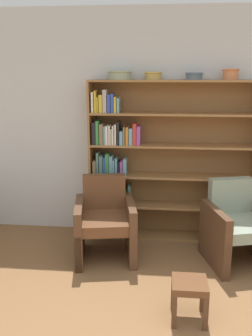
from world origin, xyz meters
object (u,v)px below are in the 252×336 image
Objects in this scene: bookshelf at (154,164)px; armchair_cushioned at (238,227)px; armchair_leather at (105,221)px; bowl_stoneware at (153,75)px; bowl_cream at (231,74)px; bowl_sage at (120,75)px; bowl_olive at (194,75)px; footstool at (189,290)px.

bookshelf reaches higher than armchair_cushioned.
armchair_leather is 1.00× the size of armchair_cushioned.
armchair_cushioned is (0.95, -0.57, -1.57)m from bowl_stoneware.
armchair_leather is at bearing -156.97° from bowl_cream.
armchair_leather is at bearing -15.05° from armchair_cushioned.
bowl_sage is 0.84m from bowl_olive.
bowl_sage is 2.14m from armchair_cushioned.
bowl_olive is 0.40m from bowl_cream.
armchair_leather is (-0.51, -0.59, -0.53)m from bookshelf.
armchair_cushioned is (1.33, -0.57, -1.58)m from bowl_sage.
bowl_cream is 0.22× the size of armchair_cushioned.
bowl_olive is at bearing 86.83° from footstool.
armchair_cushioned is at bearing -81.49° from bowl_cream.
bowl_stoneware is 0.86m from bowl_cream.
bowl_sage reaches higher than armchair_leather.
bookshelf is 9.73× the size of bowl_olive.
bowl_stoneware is 2.39m from footstool.
bowl_olive reaches higher than bookshelf.
bowl_cream is at bearing 0.00° from bowl_olive.
bowl_cream reaches higher than armchair_leather.
bowl_stoneware is at bearing -140.42° from armchair_leather.
bowl_sage reaches higher than bowl_olive.
bookshelf is at bearing 178.18° from bowl_olive.
bookshelf is 1.04m from bowl_stoneware.
bowl_sage is 0.33× the size of armchair_cushioned.
bowl_sage is 1.41× the size of bowl_olive.
bowl_stoneware is 1.08× the size of bowl_cream.
footstool is (0.37, -1.64, -1.70)m from bowl_stoneware.
bowl_stoneware reaches higher than armchair_leather.
bowl_sage reaches higher than armchair_cushioned.
bowl_cream is 0.56× the size of footstool.
footstool is at bearing -77.16° from bowl_stoneware.
bowl_cream is 0.22× the size of armchair_leather.
armchair_leather and armchair_cushioned have the same top height.
bowl_stoneware is 1.74m from armchair_leather.
footstool is (0.75, -1.64, -1.71)m from bowl_sage.
bookshelf is 9.36× the size of bowl_stoneware.
bookshelf reaches higher than footstool.
footstool is at bearing -93.17° from bowl_olive.
bowl_sage is at bearing -110.72° from armchair_leather.
armchair_cushioned is at bearing -31.20° from bowl_stoneware.
bowl_stoneware is at bearing -0.00° from bowl_sage.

